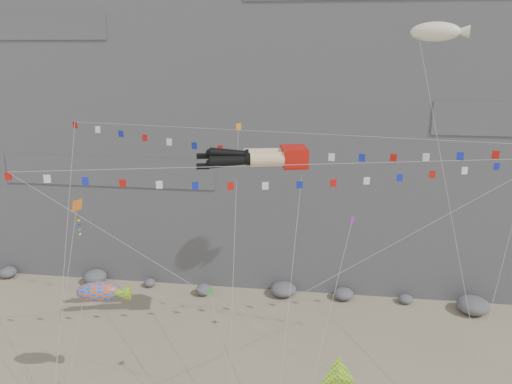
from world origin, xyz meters
The scene contains 12 objects.
cliff centered at (0.00, 32.00, 25.00)m, with size 80.00×28.00×50.00m, color slate.
talus_boulders centered at (0.00, 17.00, 0.60)m, with size 60.00×3.00×1.20m, color slate, non-canonical shape.
legs_kite centered at (-0.80, 6.63, 16.46)m, with size 8.21×15.64×21.71m.
flag_banner_upper centered at (0.85, 7.71, 18.11)m, with size 36.06×14.27×25.67m.
flag_banner_lower centered at (0.68, 5.50, 16.19)m, with size 35.71×11.56×21.16m.
harlequin_kite centered at (-12.77, 1.42, 13.89)m, with size 2.08×5.50×14.92m.
fish_windsock centered at (-11.33, 0.46, 8.17)m, with size 4.21×6.15×9.63m.
delta_kite centered at (4.80, -2.94, 5.52)m, with size 3.72×5.70×7.98m.
blimp_windsock centered at (10.88, 9.42, 25.10)m, with size 5.88×13.09×28.02m.
small_kite_a centered at (-2.96, 8.33, 17.86)m, with size 2.27×15.69×23.73m.
small_kite_b centered at (5.62, 5.98, 11.85)m, with size 4.31×13.11×17.76m.
small_kite_c centered at (-3.59, 0.49, 8.48)m, with size 4.83×7.68×11.91m.
Camera 1 is at (3.37, -28.38, 24.21)m, focal length 35.00 mm.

